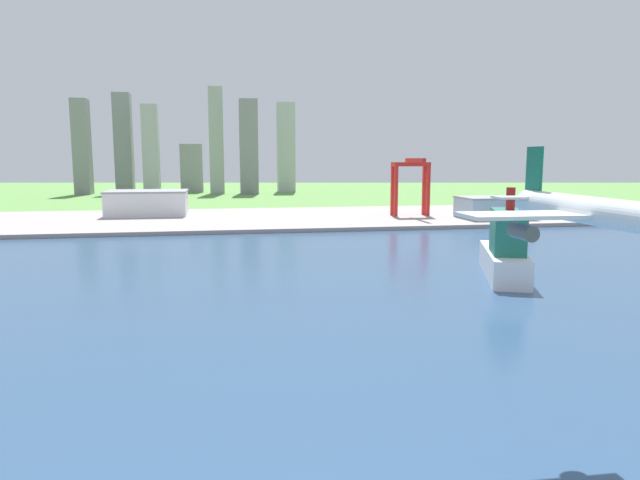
{
  "coord_description": "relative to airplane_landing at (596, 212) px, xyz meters",
  "views": [
    {
      "loc": [
        -27.37,
        102.55,
        41.76
      ],
      "look_at": [
        -1.08,
        250.09,
        20.33
      ],
      "focal_mm": 32.0,
      "sensor_mm": 36.0,
      "label": 1
    }
  ],
  "objects": [
    {
      "name": "port_crane_red",
      "position": [
        82.46,
        310.46,
        -4.0
      ],
      "size": [
        25.48,
        34.62,
        39.57
      ],
      "color": "red",
      "rests_on": "industrial_pier"
    },
    {
      "name": "ground_plane",
      "position": [
        -21.13,
        130.83,
        -34.81
      ],
      "size": [
        2400.0,
        2400.0,
        0.0
      ],
      "primitive_type": "plane",
      "color": "#5D9346"
    },
    {
      "name": "industrial_pier",
      "position": [
        -21.13,
        320.83,
        -33.56
      ],
      "size": [
        840.0,
        140.0,
        2.5
      ],
      "primitive_type": "cube",
      "color": "#A09392",
      "rests_on": "ground"
    },
    {
      "name": "water_bay",
      "position": [
        -21.13,
        70.83,
        -34.74
      ],
      "size": [
        840.0,
        360.0,
        0.15
      ],
      "primitive_type": "cube",
      "color": "#2D4C70",
      "rests_on": "ground"
    },
    {
      "name": "warehouse_annex",
      "position": [
        131.61,
        285.36,
        -25.2
      ],
      "size": [
        44.63,
        31.07,
        14.19
      ],
      "color": "#99BCD1",
      "rests_on": "industrial_pier"
    },
    {
      "name": "airplane_landing",
      "position": [
        0.0,
        0.0,
        0.0
      ],
      "size": [
        34.45,
        39.46,
        12.38
      ],
      "color": "silver"
    },
    {
      "name": "warehouse_main",
      "position": [
        -97.61,
        347.15,
        -23.67
      ],
      "size": [
        54.64,
        38.38,
        17.25
      ],
      "color": "white",
      "rests_on": "industrial_pier"
    },
    {
      "name": "distant_skyline",
      "position": [
        -85.43,
        647.83,
        18.15
      ],
      "size": [
        260.89,
        73.66,
        125.42
      ],
      "color": "gray",
      "rests_on": "ground"
    },
    {
      "name": "ferry_boat",
      "position": [
        49.67,
        115.47,
        -25.76
      ],
      "size": [
        28.72,
        50.21,
        32.21
      ],
      "color": "white",
      "rests_on": "water_bay"
    }
  ]
}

